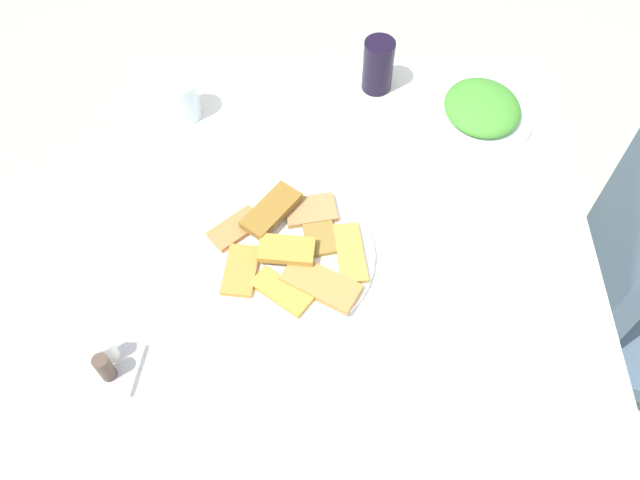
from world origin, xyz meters
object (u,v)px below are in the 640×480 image
Objects in this scene: condiment_caddy at (110,363)px; fork at (471,220)px; dining_table at (341,267)px; salad_plate_greens at (482,109)px; drinking_glass at (182,99)px; spoon at (490,220)px; soda_can at (378,66)px; paper_napkin at (480,221)px; pide_platter at (289,253)px.

fork is at bearing 115.13° from condiment_caddy.
dining_table is 4.48× the size of salad_plate_greens.
drinking_glass is at bearing -90.44° from salad_plate_greens.
salad_plate_greens is at bearing 137.04° from dining_table.
fork is at bearing -11.10° from salad_plate_greens.
drinking_glass reaches higher than salad_plate_greens.
condiment_caddy reaches higher than spoon.
paper_napkin is (0.36, 0.18, -0.06)m from soda_can.
salad_plate_greens is 0.28m from fork.
condiment_caddy reaches higher than pide_platter.
paper_napkin is 0.72m from condiment_caddy.
spoon is at bearing 28.93° from soda_can.
dining_table is 0.45m from soda_can.
dining_table is at bearing 106.58° from pide_platter.
salad_plate_greens reaches higher than dining_table.
condiment_caddy is (0.30, -0.64, 0.02)m from fork.
soda_can is 0.41m from paper_napkin.
condiment_caddy is (0.25, -0.39, 0.11)m from dining_table.
drinking_glass is at bearing -134.93° from dining_table.
salad_plate_greens is 0.90m from condiment_caddy.
dining_table is 8.30× the size of soda_can.
soda_can is at bearing -156.94° from fork.
fork is at bearing 64.10° from drinking_glass.
salad_plate_greens is at bearing 172.53° from paper_napkin.
soda_can reaches higher than fork.
spoon is at bearing 113.94° from condiment_caddy.
drinking_glass reaches higher than spoon.
pide_platter is 2.19× the size of paper_napkin.
paper_napkin is at bearing 100.35° from dining_table.
salad_plate_greens is 0.63m from drinking_glass.
drinking_glass is 0.68m from spoon.
paper_napkin is 0.79× the size of fork.
dining_table is 6.73× the size of paper_napkin.
pide_platter is 3.22× the size of condiment_caddy.
dining_table is at bearing 122.78° from condiment_caddy.
fork is (-0.00, -0.02, 0.00)m from paper_napkin.
spoon is at bearing 101.52° from pide_platter.
fork is at bearing -90.00° from paper_napkin.
fork is at bearing -96.66° from spoon.
dining_table is 9.91× the size of condiment_caddy.
spoon is at bearing 65.43° from drinking_glass.
paper_napkin is at bearing 64.78° from drinking_glass.
soda_can reaches higher than paper_napkin.
pide_platter is 1.72× the size of fork.
salad_plate_greens is at bearing 129.77° from condiment_caddy.
drinking_glass is (0.08, -0.41, -0.02)m from soda_can.
paper_napkin is 0.02m from spoon.
paper_napkin is at bearing 114.52° from condiment_caddy.
pide_platter is at bearing -85.14° from spoon.
soda_can is at bearing 144.61° from condiment_caddy.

